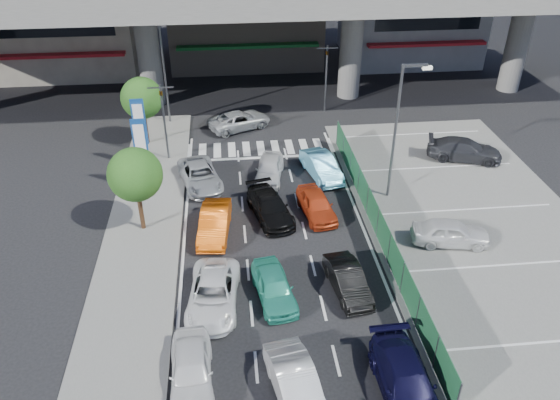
{
  "coord_description": "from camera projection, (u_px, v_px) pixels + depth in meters",
  "views": [
    {
      "loc": [
        -2.19,
        -20.68,
        17.04
      ],
      "look_at": [
        0.33,
        3.41,
        1.77
      ],
      "focal_mm": 35.0,
      "sensor_mm": 36.0,
      "label": 1
    }
  ],
  "objects": [
    {
      "name": "tree_far",
      "position": [
        142.0,
        98.0,
        36.39
      ],
      "size": [
        2.8,
        2.8,
        4.8
      ],
      "color": "#382314",
      "rests_on": "ground"
    },
    {
      "name": "taxi_orange_right",
      "position": [
        316.0,
        205.0,
        30.31
      ],
      "size": [
        2.12,
        4.05,
        1.31
      ],
      "primitive_type": "imported",
      "rotation": [
        0.0,
        0.0,
        0.15
      ],
      "color": "#B83816",
      "rests_on": "ground"
    },
    {
      "name": "sedan_white_front_mid",
      "position": [
        269.0,
        169.0,
        33.75
      ],
      "size": [
        2.33,
        4.15,
        1.33
      ],
      "primitive_type": "imported",
      "rotation": [
        0.0,
        0.0,
        -0.2
      ],
      "color": "silver",
      "rests_on": "ground"
    },
    {
      "name": "taxi_orange_left",
      "position": [
        215.0,
        223.0,
        28.73
      ],
      "size": [
        1.91,
        4.32,
        1.38
      ],
      "primitive_type": "imported",
      "rotation": [
        0.0,
        0.0,
        -0.11
      ],
      "color": "#F15D0C",
      "rests_on": "ground"
    },
    {
      "name": "parked_sedan_white",
      "position": [
        451.0,
        232.0,
        27.94
      ],
      "size": [
        4.18,
        2.27,
        1.35
      ],
      "primitive_type": "imported",
      "rotation": [
        0.0,
        0.0,
        1.39
      ],
      "color": "silver",
      "rests_on": "parking_lot"
    },
    {
      "name": "parked_sedan_dgrey",
      "position": [
        465.0,
        150.0,
        35.8
      ],
      "size": [
        5.15,
        3.36,
        1.39
      ],
      "primitive_type": "imported",
      "rotation": [
        0.0,
        0.0,
        1.25
      ],
      "color": "#313136",
      "rests_on": "parking_lot"
    },
    {
      "name": "traffic_light_right",
      "position": [
        327.0,
        62.0,
        41.05
      ],
      "size": [
        1.6,
        1.24,
        5.2
      ],
      "color": "#595B60",
      "rests_on": "ground"
    },
    {
      "name": "hatch_white_back_mid",
      "position": [
        296.0,
        386.0,
        19.89
      ],
      "size": [
        2.22,
        4.39,
        1.38
      ],
      "primitive_type": "imported",
      "rotation": [
        0.0,
        0.0,
        0.19
      ],
      "color": "silver",
      "rests_on": "ground"
    },
    {
      "name": "wagon_silver_front_left",
      "position": [
        200.0,
        176.0,
        33.09
      ],
      "size": [
        3.14,
        4.97,
        1.28
      ],
      "primitive_type": "imported",
      "rotation": [
        0.0,
        0.0,
        0.24
      ],
      "color": "#B2B5BA",
      "rests_on": "ground"
    },
    {
      "name": "ground",
      "position": [
        281.0,
        268.0,
        26.68
      ],
      "size": [
        120.0,
        120.0,
        0.0
      ],
      "primitive_type": "plane",
      "color": "black",
      "rests_on": "ground"
    },
    {
      "name": "sedan_black_mid",
      "position": [
        270.0,
        207.0,
        30.13
      ],
      "size": [
        2.79,
        4.71,
        1.28
      ],
      "primitive_type": "imported",
      "rotation": [
        0.0,
        0.0,
        0.24
      ],
      "color": "black",
      "rests_on": "ground"
    },
    {
      "name": "parking_lot",
      "position": [
        480.0,
        230.0,
        29.31
      ],
      "size": [
        12.0,
        28.0,
        0.06
      ],
      "primitive_type": "cube",
      "color": "slate",
      "rests_on": "ground"
    },
    {
      "name": "van_white_back_left",
      "position": [
        191.0,
        369.0,
        20.55
      ],
      "size": [
        1.79,
        4.07,
        1.36
      ],
      "primitive_type": "imported",
      "rotation": [
        0.0,
        0.0,
        0.05
      ],
      "color": "white",
      "rests_on": "ground"
    },
    {
      "name": "sedan_white_mid_left",
      "position": [
        213.0,
        294.0,
        24.14
      ],
      "size": [
        2.58,
        4.84,
        1.29
      ],
      "primitive_type": "imported",
      "rotation": [
        0.0,
        0.0,
        -0.1
      ],
      "color": "white",
      "rests_on": "ground"
    },
    {
      "name": "taxi_teal_mid",
      "position": [
        274.0,
        287.0,
        24.53
      ],
      "size": [
        2.12,
        4.04,
        1.31
      ],
      "primitive_type": "imported",
      "rotation": [
        0.0,
        0.0,
        0.16
      ],
      "color": "teal",
      "rests_on": "ground"
    },
    {
      "name": "traffic_light_left",
      "position": [
        162.0,
        104.0,
        34.13
      ],
      "size": [
        1.6,
        1.24,
        5.2
      ],
      "color": "#595B60",
      "rests_on": "ground"
    },
    {
      "name": "hatch_black_mid_right",
      "position": [
        348.0,
        280.0,
        24.95
      ],
      "size": [
        1.8,
        3.89,
        1.24
      ],
      "primitive_type": "imported",
      "rotation": [
        0.0,
        0.0,
        0.13
      ],
      "color": "black",
      "rests_on": "ground"
    },
    {
      "name": "tree_near",
      "position": [
        135.0,
        175.0,
        27.63
      ],
      "size": [
        2.8,
        2.8,
        4.8
      ],
      "color": "#382314",
      "rests_on": "ground"
    },
    {
      "name": "kei_truck_front_right",
      "position": [
        321.0,
        166.0,
        33.99
      ],
      "size": [
        2.36,
        4.41,
        1.38
      ],
      "primitive_type": "imported",
      "rotation": [
        0.0,
        0.0,
        0.23
      ],
      "color": "#5EBAE3",
      "rests_on": "ground"
    },
    {
      "name": "street_lamp_right",
      "position": [
        399.0,
        122.0,
        29.81
      ],
      "size": [
        1.65,
        0.22,
        8.0
      ],
      "color": "#595B60",
      "rests_on": "ground"
    },
    {
      "name": "street_lamp_left",
      "position": [
        166.0,
        61.0,
        38.72
      ],
      "size": [
        1.65,
        0.22,
        8.0
      ],
      "color": "#595B60",
      "rests_on": "ground"
    },
    {
      "name": "crossing_wagon_silver",
      "position": [
        240.0,
        120.0,
        40.04
      ],
      "size": [
        5.06,
        3.81,
        1.28
      ],
      "primitive_type": "imported",
      "rotation": [
        0.0,
        0.0,
        1.99
      ],
      "color": "#A3A7AB",
      "rests_on": "ground"
    },
    {
      "name": "signboard_far",
      "position": [
        140.0,
        124.0,
        33.63
      ],
      "size": [
        0.8,
        0.14,
        4.7
      ],
      "color": "#595B60",
      "rests_on": "ground"
    },
    {
      "name": "sidewalk_left",
      "position": [
        144.0,
        228.0,
        29.4
      ],
      "size": [
        4.0,
        30.0,
        0.12
      ],
      "primitive_type": "cube",
      "color": "slate",
      "rests_on": "ground"
    },
    {
      "name": "signboard_near",
      "position": [
        141.0,
        146.0,
        31.14
      ],
      "size": [
        0.8,
        0.14,
        4.7
      ],
      "color": "#595B60",
      "rests_on": "ground"
    },
    {
      "name": "minivan_navy_back",
      "position": [
        406.0,
        382.0,
        20.02
      ],
      "size": [
        2.05,
        4.78,
        1.37
      ],
      "primitive_type": "imported",
      "rotation": [
        0.0,
        0.0,
        0.03
      ],
      "color": "black",
      "rests_on": "ground"
    },
    {
      "name": "traffic_cone",
      "position": [
        373.0,
        210.0,
        30.34
      ],
      "size": [
        0.41,
        0.41,
        0.69
      ],
      "primitive_type": "cone",
      "rotation": [
        0.0,
        0.0,
        0.17
      ],
      "color": "#F7300D",
      "rests_on": "parking_lot"
    },
    {
      "name": "fence_run",
      "position": [
        383.0,
        234.0,
        27.51
      ],
      "size": [
        0.16,
        22.0,
        1.8
      ],
      "primitive_type": null,
      "color": "#1C5331",
      "rests_on": "ground"
    }
  ]
}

